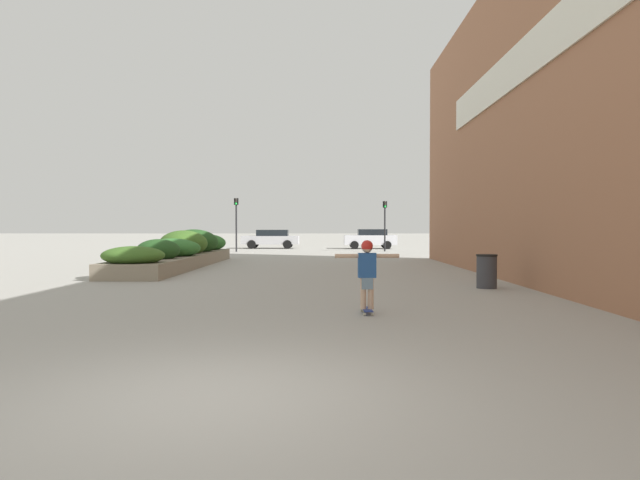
{
  "coord_description": "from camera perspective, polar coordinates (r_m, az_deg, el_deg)",
  "views": [
    {
      "loc": [
        1.13,
        -5.52,
        1.65
      ],
      "look_at": [
        0.96,
        11.72,
        1.27
      ],
      "focal_mm": 32.0,
      "sensor_mm": 36.0,
      "label": 1
    }
  ],
  "objects": [
    {
      "name": "car_center_right",
      "position": [
        44.89,
        -4.91,
        0.16
      ],
      "size": [
        4.45,
        1.99,
        1.46
      ],
      "rotation": [
        0.0,
        0.0,
        1.57
      ],
      "color": "#BCBCC1",
      "rests_on": "ground_plane"
    },
    {
      "name": "traffic_light_right",
      "position": [
        39.46,
        6.51,
        2.29
      ],
      "size": [
        0.28,
        0.3,
        3.47
      ],
      "color": "black",
      "rests_on": "ground_plane"
    },
    {
      "name": "skateboarder",
      "position": [
        10.94,
        4.73,
        -2.74
      ],
      "size": [
        1.23,
        0.23,
        1.32
      ],
      "rotation": [
        0.0,
        0.0,
        0.04
      ],
      "color": "tan",
      "rests_on": "skateboard"
    },
    {
      "name": "building_wall_right",
      "position": [
        16.62,
        21.6,
        12.79
      ],
      "size": [
        0.67,
        30.17,
        9.97
      ],
      "color": "#9E6647",
      "rests_on": "ground_plane"
    },
    {
      "name": "car_leftmost",
      "position": [
        44.25,
        5.07,
        0.16
      ],
      "size": [
        4.01,
        1.94,
        1.51
      ],
      "rotation": [
        0.0,
        0.0,
        1.57
      ],
      "color": "silver",
      "rests_on": "ground_plane"
    },
    {
      "name": "trash_bin",
      "position": [
        16.12,
        16.33,
        -3.01
      ],
      "size": [
        0.57,
        0.57,
        0.92
      ],
      "color": "#38383D",
      "rests_on": "ground_plane"
    },
    {
      "name": "ground_plane",
      "position": [
        5.87,
        -10.92,
        -15.1
      ],
      "size": [
        300.0,
        300.0,
        0.0
      ],
      "primitive_type": "plane",
      "color": "#A3A099"
    },
    {
      "name": "car_center_left",
      "position": [
        47.06,
        17.46,
        0.11
      ],
      "size": [
        4.1,
        2.01,
        1.38
      ],
      "rotation": [
        0.0,
        0.0,
        1.57
      ],
      "color": "slate",
      "rests_on": "ground_plane"
    },
    {
      "name": "planter_box",
      "position": [
        25.09,
        -13.7,
        -1.06
      ],
      "size": [
        2.34,
        12.92,
        1.56
      ],
      "color": "gray",
      "rests_on": "ground_plane"
    },
    {
      "name": "traffic_light_left",
      "position": [
        38.96,
        -8.38,
        2.45
      ],
      "size": [
        0.28,
        0.3,
        3.63
      ],
      "color": "black",
      "rests_on": "ground_plane"
    },
    {
      "name": "skateboard",
      "position": [
        11.03,
        4.72,
        -6.99
      ],
      "size": [
        0.21,
        0.7,
        0.09
      ],
      "rotation": [
        0.0,
        0.0,
        0.04
      ],
      "color": "navy",
      "rests_on": "ground_plane"
    }
  ]
}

